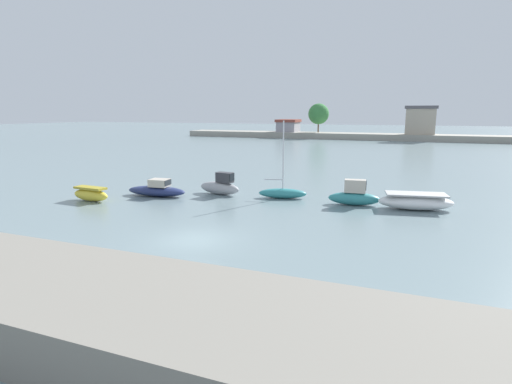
{
  "coord_description": "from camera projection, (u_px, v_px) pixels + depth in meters",
  "views": [
    {
      "loc": [
        10.85,
        -18.47,
        6.78
      ],
      "look_at": [
        -0.37,
        9.88,
        0.78
      ],
      "focal_mm": 28.78,
      "sensor_mm": 36.0,
      "label": 1
    }
  ],
  "objects": [
    {
      "name": "moored_boat_0",
      "position": [
        91.0,
        194.0,
        31.49
      ],
      "size": [
        3.36,
        1.28,
        1.1
      ],
      "rotation": [
        0.0,
        0.0,
        -0.07
      ],
      "color": "yellow",
      "rests_on": "ground"
    },
    {
      "name": "moored_boat_3",
      "position": [
        282.0,
        193.0,
        32.5
      ],
      "size": [
        3.94,
        1.98,
        6.09
      ],
      "rotation": [
        0.0,
        0.0,
        0.25
      ],
      "color": "teal",
      "rests_on": "ground"
    },
    {
      "name": "distant_shoreline",
      "position": [
        385.0,
        130.0,
        99.04
      ],
      "size": [
        97.95,
        7.8,
        8.79
      ],
      "color": "#9E998C",
      "rests_on": "ground"
    },
    {
      "name": "moored_boat_1",
      "position": [
        157.0,
        190.0,
        33.34
      ],
      "size": [
        5.15,
        2.17,
        1.41
      ],
      "rotation": [
        0.0,
        0.0,
        0.1
      ],
      "color": "navy",
      "rests_on": "ground"
    },
    {
      "name": "seawall_embankment",
      "position": [
        47.0,
        298.0,
        13.28
      ],
      "size": [
        83.14,
        5.44,
        1.68
      ],
      "primitive_type": "cube",
      "color": "gray",
      "rests_on": "ground"
    },
    {
      "name": "ground_plane",
      "position": [
        195.0,
        240.0,
        22.08
      ],
      "size": [
        400.0,
        400.0,
        0.0
      ],
      "primitive_type": "plane",
      "color": "slate"
    },
    {
      "name": "moored_boat_2",
      "position": [
        220.0,
        186.0,
        33.96
      ],
      "size": [
        3.91,
        1.69,
        1.87
      ],
      "rotation": [
        0.0,
        0.0,
        -0.16
      ],
      "color": "#9E9EA3",
      "rests_on": "ground"
    },
    {
      "name": "moored_boat_5",
      "position": [
        416.0,
        202.0,
        28.77
      ],
      "size": [
        5.36,
        2.9,
        1.15
      ],
      "rotation": [
        0.0,
        0.0,
        0.18
      ],
      "color": "white",
      "rests_on": "ground"
    },
    {
      "name": "moored_boat_4",
      "position": [
        354.0,
        196.0,
        30.12
      ],
      "size": [
        3.85,
        1.65,
        1.89
      ],
      "rotation": [
        0.0,
        0.0,
        0.12
      ],
      "color": "teal",
      "rests_on": "ground"
    }
  ]
}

